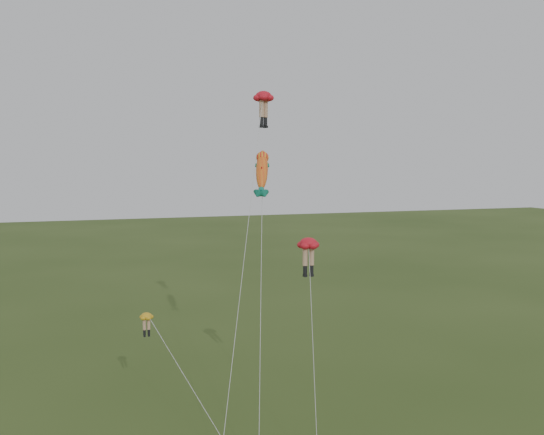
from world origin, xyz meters
name	(u,v)px	position (x,y,z in m)	size (l,w,h in m)	color
legs_kite_red_high	(263,104)	(2.57, 8.70, 20.68)	(6.52, 10.38, 21.58)	red
legs_kite_red_mid	(309,250)	(3.27, 1.87, 11.57)	(1.99, 5.38, 12.28)	red
legs_kite_yellow	(152,326)	(-5.64, 4.96, 6.87)	(4.76, 7.83, 7.64)	gold
fish_kite	(262,171)	(2.05, 7.26, 16.13)	(4.30, 11.50, 17.77)	#F5A61F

